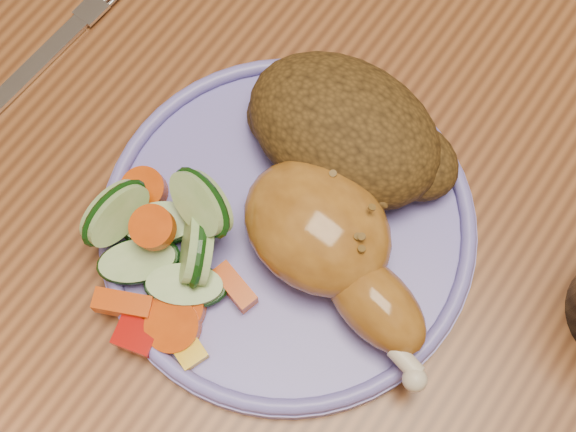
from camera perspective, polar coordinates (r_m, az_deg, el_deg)
The scene contains 8 objects.
ground at distance 1.29m, azimuth 7.12°, elevation -9.06°, with size 4.00×4.00×0.00m, color #522D1C.
dining_table at distance 0.66m, azimuth 13.88°, elevation 2.52°, with size 0.90×1.40×0.75m.
plate at distance 0.53m, azimuth 0.00°, elevation -0.79°, with size 0.25×0.25×0.01m, color #7268C9.
plate_rim at distance 0.52m, azimuth 0.00°, elevation -0.38°, with size 0.25×0.25×0.01m, color #7268C9.
chicken_leg at distance 0.49m, azimuth 3.09°, elevation -2.09°, with size 0.16×0.10×0.05m.
rice_pilaf at distance 0.53m, azimuth 4.30°, elevation 5.95°, with size 0.15×0.10×0.06m.
vegetable_pile at distance 0.51m, azimuth -8.70°, elevation -2.37°, with size 0.12×0.13×0.06m.
fork at distance 0.62m, azimuth -16.59°, elevation 11.17°, with size 0.02×0.16×0.00m.
Camera 1 is at (0.02, -0.29, 1.26)m, focal length 50.00 mm.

